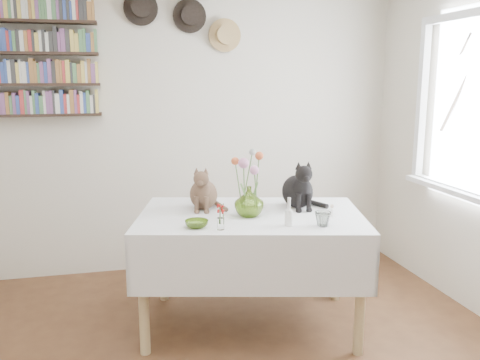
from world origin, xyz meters
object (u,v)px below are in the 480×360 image
object	(u,v)px
black_cat	(298,183)
flower_vase	(249,201)
tabby_cat	(203,186)
bookshelf_unit	(33,58)
dining_table	(251,242)

from	to	relation	value
black_cat	flower_vase	size ratio (longest dim) A/B	1.74
tabby_cat	bookshelf_unit	world-z (taller)	bookshelf_unit
dining_table	black_cat	bearing A→B (deg)	15.50
dining_table	bookshelf_unit	distance (m)	2.25
dining_table	flower_vase	bearing A→B (deg)	-115.75
tabby_cat	black_cat	bearing A→B (deg)	6.60
tabby_cat	bookshelf_unit	bearing A→B (deg)	157.56
dining_table	tabby_cat	bearing A→B (deg)	142.92
dining_table	tabby_cat	size ratio (longest dim) A/B	5.34
black_cat	flower_vase	distance (m)	0.43
dining_table	flower_vase	world-z (taller)	flower_vase
flower_vase	bookshelf_unit	world-z (taller)	bookshelf_unit
dining_table	bookshelf_unit	bearing A→B (deg)	141.35
dining_table	black_cat	size ratio (longest dim) A/B	4.80
flower_vase	bookshelf_unit	distance (m)	2.11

